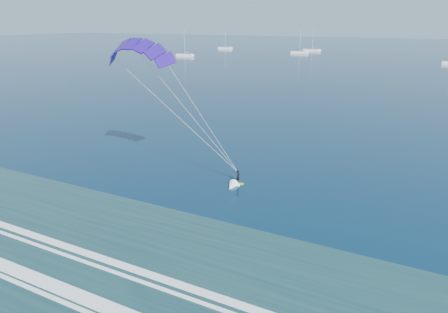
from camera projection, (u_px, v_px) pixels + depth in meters
kitesurfer_rig at (186, 110)px, 41.20m from camera, size 14.94×7.80×16.69m
sailboat_0 at (185, 55)px, 200.52m from camera, size 9.49×2.40×12.79m
sailboat_1 at (300, 52)px, 217.93m from camera, size 9.50×2.40×12.94m
sailboat_2 at (312, 50)px, 234.69m from camera, size 9.78×2.40×13.04m
sailboat_8 at (225, 48)px, 251.99m from camera, size 9.25×2.40×11.59m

